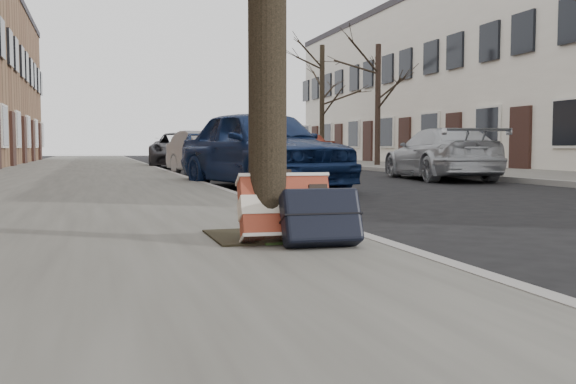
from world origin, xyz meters
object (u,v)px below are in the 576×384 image
object	(u,v)px
suitcase_navy	(321,216)
car_near_mid	(209,154)
car_near_front	(261,148)
suitcase_red	(285,208)

from	to	relation	value
suitcase_navy	car_near_mid	xyz separation A→B (m)	(1.52, 13.45, 0.30)
suitcase_navy	car_near_front	bearing A→B (deg)	81.61
car_near_front	suitcase_red	bearing A→B (deg)	-116.39
suitcase_red	suitcase_navy	xyz separation A→B (m)	(0.18, -0.27, -0.04)
suitcase_navy	car_near_mid	bearing A→B (deg)	86.50
car_near_front	car_near_mid	size ratio (longest dim) A/B	1.21
suitcase_red	suitcase_navy	bearing A→B (deg)	-52.59
suitcase_navy	car_near_front	world-z (taller)	car_near_front
suitcase_red	car_near_mid	bearing A→B (deg)	86.25
suitcase_red	car_near_mid	xyz separation A→B (m)	(1.70, 13.18, 0.26)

